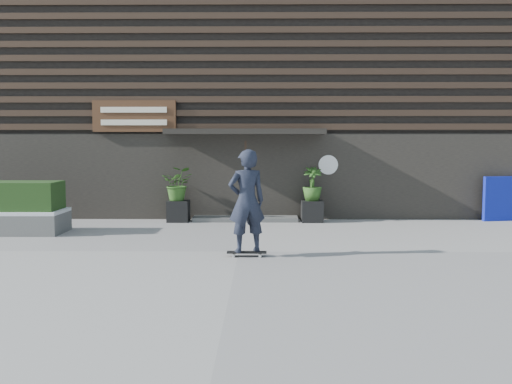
{
  "coord_description": "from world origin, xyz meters",
  "views": [
    {
      "loc": [
        0.48,
        -11.25,
        2.22
      ],
      "look_at": [
        0.34,
        1.5,
        1.1
      ],
      "focal_mm": 38.96,
      "sensor_mm": 36.0,
      "label": 1
    }
  ],
  "objects_px": {
    "planter_pot_left": "(178,211)",
    "planter_pot_right": "(312,211)",
    "blue_tarp": "(505,198)",
    "skateboarder": "(247,201)"
  },
  "relations": [
    {
      "from": "blue_tarp",
      "to": "skateboarder",
      "type": "xyz_separation_m",
      "value": [
        -7.29,
        -5.2,
        0.46
      ]
    },
    {
      "from": "planter_pot_left",
      "to": "planter_pot_right",
      "type": "distance_m",
      "value": 3.8
    },
    {
      "from": "planter_pot_right",
      "to": "skateboarder",
      "type": "distance_m",
      "value": 5.25
    },
    {
      "from": "planter_pot_left",
      "to": "planter_pot_right",
      "type": "xyz_separation_m",
      "value": [
        3.8,
        0.0,
        0.0
      ]
    },
    {
      "from": "blue_tarp",
      "to": "skateboarder",
      "type": "bearing_deg",
      "value": -157.64
    },
    {
      "from": "planter_pot_left",
      "to": "blue_tarp",
      "type": "relative_size",
      "value": 0.44
    },
    {
      "from": "planter_pot_right",
      "to": "blue_tarp",
      "type": "xyz_separation_m",
      "value": [
        5.57,
        0.3,
        0.34
      ]
    },
    {
      "from": "blue_tarp",
      "to": "planter_pot_left",
      "type": "bearing_deg",
      "value": 168.71
    },
    {
      "from": "planter_pot_left",
      "to": "planter_pot_right",
      "type": "relative_size",
      "value": 1.0
    },
    {
      "from": "planter_pot_right",
      "to": "skateboarder",
      "type": "xyz_separation_m",
      "value": [
        -1.72,
        -4.9,
        0.79
      ]
    }
  ]
}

